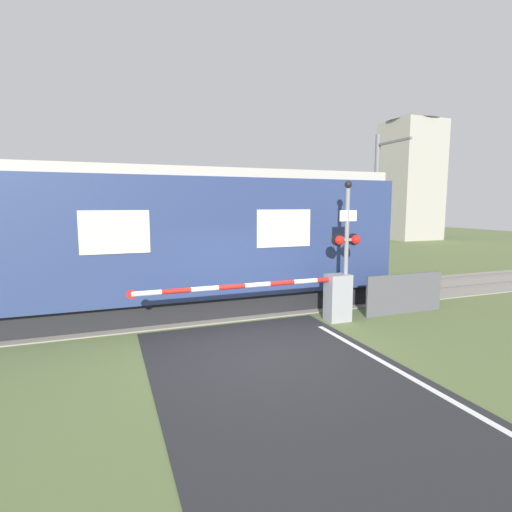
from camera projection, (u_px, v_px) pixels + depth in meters
name	position (u px, v px, depth m)	size (l,w,h in m)	color
ground_plane	(259.00, 352.00, 8.08)	(80.00, 80.00, 0.00)	#5B6B3D
track_bed	(212.00, 307.00, 11.56)	(36.00, 3.20, 0.13)	gray
train	(114.00, 242.00, 10.40)	(15.18, 3.03, 3.89)	black
crossing_barrier	(324.00, 296.00, 10.03)	(5.44, 0.44, 1.21)	gray
signal_post	(347.00, 243.00, 10.06)	(0.77, 0.26, 3.55)	gray
catenary_pole	(377.00, 204.00, 15.71)	(0.20, 1.90, 5.66)	slate
distant_building	(410.00, 176.00, 34.22)	(4.54, 4.54, 10.74)	#9E998E
roadside_fence	(405.00, 294.00, 10.90)	(2.47, 0.06, 1.10)	#4C4C51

